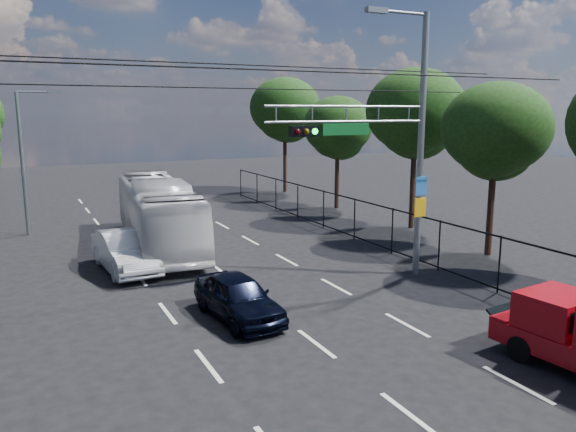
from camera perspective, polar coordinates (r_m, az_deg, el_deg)
ground at (r=12.38m, az=12.36°, el=-19.20°), size 120.00×120.00×0.00m
lane_markings at (r=24.12m, az=-8.70°, el=-4.13°), size 6.12×38.00×0.01m
signal_mast at (r=20.34m, az=10.72°, el=8.02°), size 6.43×0.39×9.50m
streetlight_left at (r=30.39m, az=-25.11°, el=5.57°), size 2.09×0.22×7.08m
utility_wires at (r=18.49m, az=-4.39°, el=14.10°), size 22.00×5.04×0.74m
fence_right at (r=25.57m, az=8.98°, el=-0.93°), size 0.06×34.03×2.00m
tree_right_b at (r=25.06m, az=20.32°, el=7.59°), size 4.50×4.50×7.31m
tree_right_c at (r=29.88m, az=12.82°, el=9.68°), size 5.10×5.10×8.29m
tree_right_d at (r=35.43m, az=5.08°, el=8.59°), size 4.32×4.32×7.02m
tree_right_e at (r=42.55m, az=-0.31°, el=10.43°), size 5.28×5.28×8.58m
navy_hatchback at (r=16.88m, az=-5.08°, el=-8.21°), size 1.89×4.03×1.33m
white_bus at (r=25.98m, az=-13.06°, el=0.25°), size 3.63×11.26×3.08m
white_van at (r=22.61m, az=-16.23°, el=-3.44°), size 1.99×4.79×1.54m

